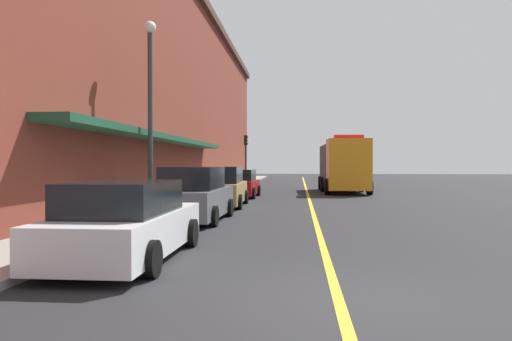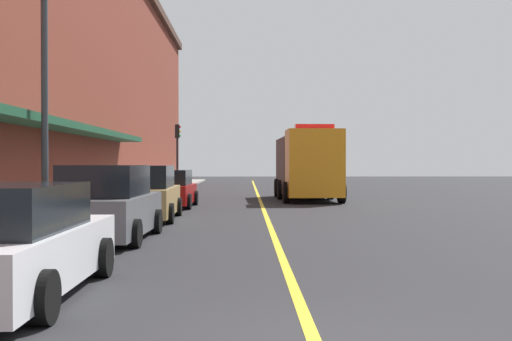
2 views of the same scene
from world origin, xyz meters
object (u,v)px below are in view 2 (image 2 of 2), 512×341
object	(u,v)px
utility_truck	(307,166)
parking_meter_0	(111,186)
parked_car_0	(7,244)
parked_car_1	(107,205)
parked_car_3	(171,190)
parked_car_2	(146,194)
parking_meter_2	(131,183)
traffic_light_near	(177,144)
parking_meter_1	(58,195)
street_lamp_left	(44,65)

from	to	relation	value
utility_truck	parking_meter_0	world-z (taller)	utility_truck
parked_car_0	parked_car_1	xyz separation A→B (m)	(-0.05, 6.38, 0.10)
parked_car_1	parked_car_3	xyz separation A→B (m)	(0.17, 11.16, -0.10)
parked_car_2	parking_meter_2	size ratio (longest dim) A/B	3.62
parking_meter_0	traffic_light_near	bearing A→B (deg)	89.83
traffic_light_near	parked_car_1	bearing A→B (deg)	-87.30
utility_truck	parking_meter_2	bearing A→B (deg)	-52.81
parking_meter_0	parked_car_3	bearing A→B (deg)	72.14
parked_car_0	parking_meter_0	xyz separation A→B (m)	(-1.37, 12.90, 0.32)
parked_car_1	traffic_light_near	world-z (taller)	traffic_light_near
parked_car_3	parking_meter_0	size ratio (longest dim) A/B	3.21
parking_meter_2	traffic_light_near	size ratio (longest dim) A/B	0.31
parking_meter_2	parked_car_0	bearing A→B (deg)	-85.27
parking_meter_1	parking_meter_2	distance (m)	9.70
parked_car_0	parking_meter_1	xyz separation A→B (m)	(-1.37, 6.87, 0.32)
utility_truck	traffic_light_near	bearing A→B (deg)	-145.16
parked_car_3	parking_meter_0	world-z (taller)	parked_car_3
parked_car_3	parked_car_2	bearing A→B (deg)	-179.88
parked_car_0	traffic_light_near	distance (m)	33.27
parked_car_0	parking_meter_2	world-z (taller)	parked_car_0
parking_meter_0	parking_meter_1	size ratio (longest dim) A/B	1.00
parked_car_2	utility_truck	bearing A→B (deg)	-31.26
parked_car_0	parking_meter_1	world-z (taller)	parked_car_0
parked_car_1	parking_meter_1	size ratio (longest dim) A/B	3.46
parked_car_1	parking_meter_2	distance (m)	10.28
parked_car_2	parked_car_3	xyz separation A→B (m)	(0.13, 5.76, -0.09)
parked_car_1	parking_meter_2	xyz separation A→B (m)	(-1.32, 10.19, 0.22)
parked_car_3	traffic_light_near	distance (m)	15.87
traffic_light_near	parked_car_0	bearing A→B (deg)	-87.74
street_lamp_left	parking_meter_0	bearing A→B (deg)	83.38
parked_car_3	street_lamp_left	xyz separation A→B (m)	(-2.09, -9.81, 3.66)
utility_truck	parking_meter_1	distance (m)	17.72
parked_car_0	parked_car_3	distance (m)	17.54
traffic_light_near	parking_meter_2	bearing A→B (deg)	-90.21
parked_car_1	parking_meter_2	size ratio (longest dim) A/B	3.46
parking_meter_1	traffic_light_near	distance (m)	26.37
parking_meter_1	traffic_light_near	world-z (taller)	traffic_light_near
parked_car_3	parking_meter_0	distance (m)	4.88
parked_car_0	parked_car_1	bearing A→B (deg)	0.26
parked_car_2	parked_car_0	bearing A→B (deg)	178.79
parked_car_2	traffic_light_near	world-z (taller)	traffic_light_near
utility_truck	parking_meter_1	xyz separation A→B (m)	(-7.73, -15.93, -0.68)
parked_car_3	parking_meter_1	world-z (taller)	parked_car_3
parked_car_3	utility_truck	bearing A→B (deg)	-48.46
parked_car_1	parking_meter_2	world-z (taller)	parked_car_1
parked_car_1	parking_meter_1	distance (m)	1.43
parked_car_3	traffic_light_near	xyz separation A→B (m)	(-1.43, 15.62, 2.41)
parking_meter_2	traffic_light_near	bearing A→B (deg)	89.79
street_lamp_left	utility_truck	bearing A→B (deg)	61.06
parking_meter_1	traffic_light_near	size ratio (longest dim) A/B	0.31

